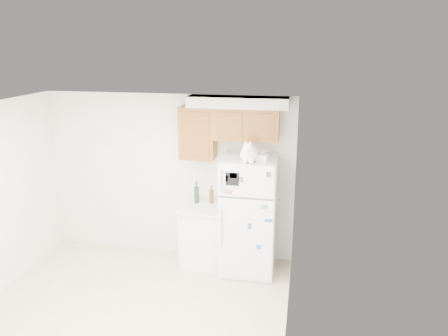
% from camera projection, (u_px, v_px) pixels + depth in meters
% --- Properties ---
extents(ground_plane, '(3.80, 4.00, 0.01)m').
position_uv_depth(ground_plane, '(122.00, 326.00, 5.15)').
color(ground_plane, beige).
extents(room_shell, '(3.84, 4.04, 2.52)m').
position_uv_depth(room_shell, '(132.00, 186.00, 4.89)').
color(room_shell, silver).
rests_on(room_shell, ground_plane).
extents(refrigerator, '(0.76, 0.78, 1.70)m').
position_uv_depth(refrigerator, '(249.00, 215.00, 6.19)').
color(refrigerator, silver).
rests_on(refrigerator, ground_plane).
extents(base_counter, '(0.64, 0.64, 0.92)m').
position_uv_depth(base_counter, '(203.00, 235.00, 6.49)').
color(base_counter, white).
rests_on(base_counter, ground_plane).
extents(cat, '(0.30, 0.44, 0.31)m').
position_uv_depth(cat, '(249.00, 153.00, 5.72)').
color(cat, white).
rests_on(cat, refrigerator).
extents(storage_box_back, '(0.20, 0.16, 0.10)m').
position_uv_depth(storage_box_back, '(260.00, 154.00, 5.95)').
color(storage_box_back, white).
rests_on(storage_box_back, refrigerator).
extents(storage_box_front, '(0.17, 0.14, 0.09)m').
position_uv_depth(storage_box_front, '(262.00, 158.00, 5.76)').
color(storage_box_front, white).
rests_on(storage_box_front, refrigerator).
extents(bottle_green, '(0.08, 0.08, 0.33)m').
position_uv_depth(bottle_green, '(196.00, 192.00, 6.46)').
color(bottle_green, '#19381E').
rests_on(bottle_green, base_counter).
extents(bottle_amber, '(0.06, 0.06, 0.28)m').
position_uv_depth(bottle_amber, '(211.00, 194.00, 6.44)').
color(bottle_amber, '#593814').
rests_on(bottle_amber, base_counter).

